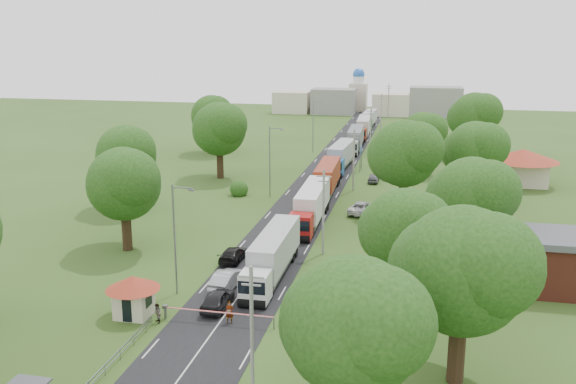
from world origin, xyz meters
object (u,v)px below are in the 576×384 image
(truck_0, at_px, (273,255))
(car_lane_mid, at_px, (227,279))
(info_sign, at_px, (361,153))
(guard_booth, at_px, (133,291))
(pedestrian_near, at_px, (230,313))
(boom_barrier, at_px, (202,312))
(car_lane_front, at_px, (218,299))

(truck_0, xyz_separation_m, car_lane_mid, (-3.39, -3.48, -1.36))
(info_sign, relative_size, car_lane_mid, 0.82)
(guard_booth, height_order, pedestrian_near, guard_booth)
(car_lane_mid, bearing_deg, guard_booth, 57.57)
(boom_barrier, height_order, info_sign, info_sign)
(car_lane_mid, height_order, pedestrian_near, pedestrian_near)
(car_lane_front, bearing_deg, boom_barrier, 82.81)
(boom_barrier, bearing_deg, info_sign, 83.76)
(guard_booth, relative_size, truck_0, 0.30)
(truck_0, height_order, car_lane_front, truck_0)
(car_lane_front, distance_m, pedestrian_near, 3.12)
(boom_barrier, xyz_separation_m, car_lane_mid, (-0.18, 7.23, -0.06))
(guard_booth, height_order, car_lane_front, guard_booth)
(guard_booth, xyz_separation_m, pedestrian_near, (8.02, 0.27, -1.23))
(boom_barrier, distance_m, pedestrian_near, 2.20)
(info_sign, height_order, pedestrian_near, info_sign)
(boom_barrier, relative_size, info_sign, 2.25)
(truck_0, bearing_deg, car_lane_mid, -134.26)
(car_lane_front, height_order, pedestrian_near, pedestrian_near)
(boom_barrier, bearing_deg, truck_0, 73.29)
(guard_booth, distance_m, car_lane_mid, 9.28)
(info_sign, distance_m, pedestrian_near, 59.92)
(pedestrian_near, bearing_deg, guard_booth, 176.39)
(guard_booth, xyz_separation_m, info_sign, (12.40, 60.00, 0.84))
(guard_booth, relative_size, car_lane_mid, 0.88)
(boom_barrier, height_order, truck_0, truck_0)
(guard_booth, relative_size, info_sign, 1.07)
(info_sign, bearing_deg, pedestrian_near, -94.19)
(guard_booth, distance_m, truck_0, 14.03)
(truck_0, distance_m, pedestrian_near, 10.57)
(guard_booth, xyz_separation_m, car_lane_front, (6.20, 2.80, -1.35))
(truck_0, bearing_deg, info_sign, 86.12)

